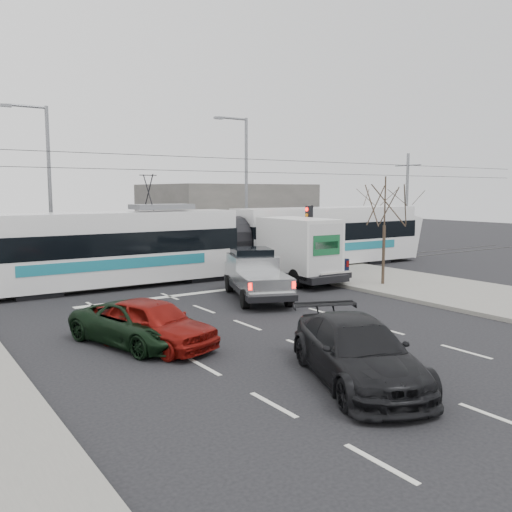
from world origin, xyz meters
TOP-DOWN VIEW (x-y plane):
  - ground at (0.00, 0.00)m, footprint 120.00×120.00m
  - sidewalk_right at (9.00, 0.00)m, footprint 6.00×60.00m
  - rails at (0.00, 10.00)m, footprint 60.00×1.60m
  - building_right at (12.00, 24.00)m, footprint 12.00×10.00m
  - bare_tree at (7.60, 2.50)m, footprint 2.40×2.40m
  - traffic_signal at (6.47, 6.50)m, footprint 0.44×0.44m
  - street_lamp_near at (7.31, 14.00)m, footprint 2.38×0.25m
  - street_lamp_far at (-4.19, 16.00)m, footprint 2.38×0.25m
  - catenary at (0.00, 10.00)m, footprint 60.00×0.20m
  - tram at (3.55, 9.42)m, footprint 25.63×3.08m
  - silver_pickup at (1.24, 3.82)m, footprint 3.80×5.85m
  - box_truck at (5.01, 6.12)m, footprint 2.50×6.44m
  - navy_pickup at (5.51, 6.24)m, footprint 2.21×5.29m
  - green_car at (-5.61, -0.03)m, footprint 3.23×4.84m
  - red_car at (-5.33, -0.57)m, footprint 2.92×4.48m
  - dark_car at (-2.56, -6.01)m, footprint 3.90×5.53m

SIDE VIEW (x-z plane):
  - ground at x=0.00m, z-range 0.00..0.00m
  - rails at x=0.00m, z-range 0.00..0.03m
  - sidewalk_right at x=9.00m, z-range 0.00..0.15m
  - green_car at x=-5.61m, z-range 0.00..1.23m
  - red_car at x=-5.33m, z-range 0.00..1.42m
  - dark_car at x=-2.56m, z-range 0.00..1.49m
  - silver_pickup at x=1.24m, z-range -0.01..2.01m
  - navy_pickup at x=5.51m, z-range -0.01..2.18m
  - box_truck at x=5.01m, z-range -0.02..3.15m
  - tram at x=3.55m, z-range -0.76..4.47m
  - building_right at x=12.00m, z-range 0.00..5.00m
  - traffic_signal at x=6.47m, z-range 0.94..4.54m
  - bare_tree at x=7.60m, z-range 1.29..6.29m
  - catenary at x=0.00m, z-range 0.38..7.38m
  - street_lamp_near at x=7.31m, z-range 0.61..9.61m
  - street_lamp_far at x=-4.19m, z-range 0.61..9.61m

